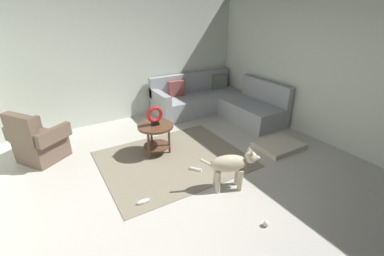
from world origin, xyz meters
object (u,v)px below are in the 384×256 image
at_px(side_table, 156,132).
at_px(armchair, 38,143).
at_px(sectional_couch, 217,103).
at_px(dog_toy_bone, 143,202).
at_px(dog_bed_mat, 279,145).
at_px(dog_toy_ball, 266,223).
at_px(dog, 232,165).
at_px(dog_toy_rope, 196,169).
at_px(torus_sculpture, 155,115).

bearing_deg(side_table, armchair, 155.68).
height_order(sectional_couch, dog_toy_bone, sectional_couch).
relative_size(dog_bed_mat, dog_toy_bone, 4.44).
height_order(dog_bed_mat, dog_toy_ball, dog_bed_mat).
height_order(armchair, dog, armchair).
relative_size(side_table, dog_toy_rope, 3.27).
bearing_deg(dog, dog_toy_ball, 15.52).
height_order(side_table, dog_bed_mat, side_table).
bearing_deg(sectional_couch, dog_toy_bone, -141.97).
distance_m(dog, dog_toy_rope, 0.73).
bearing_deg(dog_toy_rope, sectional_couch, 46.74).
bearing_deg(dog_bed_mat, dog, -162.62).
bearing_deg(sectional_couch, torus_sculpture, -153.56).
relative_size(armchair, dog_toy_ball, 13.94).
xyz_separation_m(dog_toy_rope, dog_toy_bone, (-0.98, -0.29, 0.00)).
xyz_separation_m(sectional_couch, dog_toy_rope, (-1.69, -1.80, -0.26)).
xyz_separation_m(dog_bed_mat, dog_toy_bone, (-2.67, -0.15, -0.01)).
height_order(side_table, dog, dog).
bearing_deg(dog_toy_ball, armchair, 125.41).
distance_m(sectional_couch, torus_sculpture, 2.25).
bearing_deg(dog_toy_ball, dog_toy_bone, 134.48).
distance_m(armchair, side_table, 1.91).
bearing_deg(dog_toy_rope, dog_bed_mat, -4.89).
xyz_separation_m(dog, dog_toy_ball, (-0.10, -0.78, -0.34)).
xyz_separation_m(armchair, dog, (2.22, -2.21, 0.05)).
bearing_deg(dog_toy_rope, dog_toy_bone, -163.38).
relative_size(sectional_couch, dog_bed_mat, 2.81).
bearing_deg(dog_bed_mat, armchair, 154.86).
bearing_deg(dog, sectional_couch, 170.68).
xyz_separation_m(torus_sculpture, dog_toy_ball, (0.39, -2.21, -0.68)).
height_order(torus_sculpture, dog_toy_ball, torus_sculpture).
bearing_deg(dog_toy_bone, dog, -15.12).
bearing_deg(dog_toy_bone, side_table, 57.94).
distance_m(armchair, torus_sculpture, 1.95).
bearing_deg(dog, side_table, -138.67).
distance_m(side_table, dog_toy_bone, 1.36).
bearing_deg(side_table, dog_toy_rope, -70.41).
bearing_deg(sectional_couch, dog_toy_ball, -116.53).
distance_m(torus_sculpture, dog_toy_rope, 1.10).
xyz_separation_m(dog, dog_toy_bone, (-1.18, 0.32, -0.35)).
height_order(torus_sculpture, dog, torus_sculpture).
bearing_deg(side_table, dog_bed_mat, -25.84).
bearing_deg(armchair, dog_toy_bone, -6.69).
height_order(armchair, dog_toy_rope, armchair).
relative_size(torus_sculpture, dog_toy_bone, 1.81).
bearing_deg(sectional_couch, dog, -121.85).
xyz_separation_m(armchair, dog_toy_rope, (2.03, -1.60, -0.30)).
height_order(dog_toy_ball, dog_toy_rope, dog_toy_ball).
distance_m(armchair, dog_toy_bone, 2.18).
bearing_deg(dog_toy_ball, sectional_couch, 63.47).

